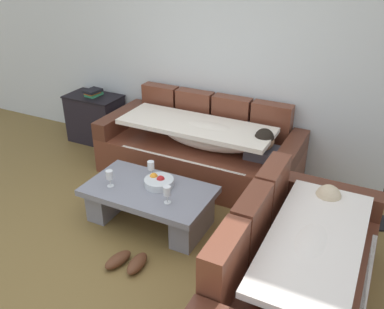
{
  "coord_description": "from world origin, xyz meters",
  "views": [
    {
      "loc": [
        1.77,
        -2.16,
        2.44
      ],
      "look_at": [
        0.13,
        1.09,
        0.55
      ],
      "focal_mm": 38.62,
      "sensor_mm": 36.0,
      "label": 1
    }
  ],
  "objects_px": {
    "coffee_table": "(149,201)",
    "wine_glass_near_left": "(110,176)",
    "book_stack_on_cabinet": "(93,92)",
    "couch_near_window": "(296,272)",
    "fruit_bowl": "(159,182)",
    "wine_glass_far_back": "(151,166)",
    "pair_of_shoes": "(128,262)",
    "side_cabinet": "(96,118)",
    "couch_along_wall": "(202,150)",
    "wine_glass_near_right": "(167,192)"
  },
  "relations": [
    {
      "from": "coffee_table",
      "to": "wine_glass_near_left",
      "type": "xyz_separation_m",
      "value": [
        -0.34,
        -0.13,
        0.26
      ]
    },
    {
      "from": "book_stack_on_cabinet",
      "to": "wine_glass_near_left",
      "type": "bearing_deg",
      "value": -47.33
    },
    {
      "from": "couch_near_window",
      "to": "fruit_bowl",
      "type": "relative_size",
      "value": 6.63
    },
    {
      "from": "coffee_table",
      "to": "fruit_bowl",
      "type": "xyz_separation_m",
      "value": [
        0.06,
        0.09,
        0.18
      ]
    },
    {
      "from": "coffee_table",
      "to": "wine_glass_far_back",
      "type": "distance_m",
      "value": 0.34
    },
    {
      "from": "pair_of_shoes",
      "to": "side_cabinet",
      "type": "bearing_deg",
      "value": 133.6
    },
    {
      "from": "couch_along_wall",
      "to": "book_stack_on_cabinet",
      "type": "xyz_separation_m",
      "value": [
        -1.68,
        0.23,
        0.35
      ]
    },
    {
      "from": "couch_near_window",
      "to": "coffee_table",
      "type": "bearing_deg",
      "value": 74.41
    },
    {
      "from": "couch_near_window",
      "to": "wine_glass_far_back",
      "type": "relative_size",
      "value": 11.18
    },
    {
      "from": "wine_glass_near_right",
      "to": "coffee_table",
      "type": "bearing_deg",
      "value": 155.25
    },
    {
      "from": "couch_near_window",
      "to": "wine_glass_near_right",
      "type": "relative_size",
      "value": 11.18
    },
    {
      "from": "wine_glass_near_right",
      "to": "side_cabinet",
      "type": "relative_size",
      "value": 0.23
    },
    {
      "from": "coffee_table",
      "to": "wine_glass_far_back",
      "type": "relative_size",
      "value": 7.23
    },
    {
      "from": "wine_glass_far_back",
      "to": "wine_glass_near_right",
      "type": "bearing_deg",
      "value": -41.6
    },
    {
      "from": "wine_glass_far_back",
      "to": "book_stack_on_cabinet",
      "type": "relative_size",
      "value": 0.68
    },
    {
      "from": "wine_glass_near_left",
      "to": "fruit_bowl",
      "type": "bearing_deg",
      "value": 28.65
    },
    {
      "from": "couch_near_window",
      "to": "wine_glass_near_left",
      "type": "height_order",
      "value": "couch_near_window"
    },
    {
      "from": "wine_glass_near_right",
      "to": "wine_glass_far_back",
      "type": "distance_m",
      "value": 0.49
    },
    {
      "from": "fruit_bowl",
      "to": "wine_glass_near_right",
      "type": "distance_m",
      "value": 0.32
    },
    {
      "from": "coffee_table",
      "to": "book_stack_on_cabinet",
      "type": "distance_m",
      "value": 2.1
    },
    {
      "from": "couch_near_window",
      "to": "book_stack_on_cabinet",
      "type": "xyz_separation_m",
      "value": [
        -3.13,
        1.68,
        0.35
      ]
    },
    {
      "from": "fruit_bowl",
      "to": "side_cabinet",
      "type": "xyz_separation_m",
      "value": [
        -1.69,
        1.17,
        -0.1
      ]
    },
    {
      "from": "side_cabinet",
      "to": "wine_glass_near_right",
      "type": "bearing_deg",
      "value": -36.07
    },
    {
      "from": "fruit_bowl",
      "to": "wine_glass_near_left",
      "type": "height_order",
      "value": "wine_glass_near_left"
    },
    {
      "from": "wine_glass_near_right",
      "to": "side_cabinet",
      "type": "distance_m",
      "value": 2.37
    },
    {
      "from": "coffee_table",
      "to": "wine_glass_near_right",
      "type": "xyz_separation_m",
      "value": [
        0.27,
        -0.13,
        0.26
      ]
    },
    {
      "from": "side_cabinet",
      "to": "book_stack_on_cabinet",
      "type": "height_order",
      "value": "book_stack_on_cabinet"
    },
    {
      "from": "wine_glass_near_left",
      "to": "book_stack_on_cabinet",
      "type": "height_order",
      "value": "book_stack_on_cabinet"
    },
    {
      "from": "couch_near_window",
      "to": "coffee_table",
      "type": "distance_m",
      "value": 1.56
    },
    {
      "from": "couch_near_window",
      "to": "wine_glass_near_right",
      "type": "bearing_deg",
      "value": 76.59
    },
    {
      "from": "fruit_bowl",
      "to": "wine_glass_near_left",
      "type": "distance_m",
      "value": 0.46
    },
    {
      "from": "fruit_bowl",
      "to": "coffee_table",
      "type": "bearing_deg",
      "value": -121.58
    },
    {
      "from": "couch_near_window",
      "to": "couch_along_wall",
      "type": "bearing_deg",
      "value": 44.78
    },
    {
      "from": "couch_near_window",
      "to": "fruit_bowl",
      "type": "distance_m",
      "value": 1.54
    },
    {
      "from": "wine_glass_near_left",
      "to": "wine_glass_far_back",
      "type": "bearing_deg",
      "value": 52.81
    },
    {
      "from": "fruit_bowl",
      "to": "wine_glass_far_back",
      "type": "distance_m",
      "value": 0.2
    },
    {
      "from": "pair_of_shoes",
      "to": "wine_glass_near_left",
      "type": "bearing_deg",
      "value": 135.69
    },
    {
      "from": "side_cabinet",
      "to": "coffee_table",
      "type": "bearing_deg",
      "value": -37.72
    },
    {
      "from": "couch_near_window",
      "to": "wine_glass_far_back",
      "type": "distance_m",
      "value": 1.72
    },
    {
      "from": "couch_along_wall",
      "to": "book_stack_on_cabinet",
      "type": "height_order",
      "value": "couch_along_wall"
    },
    {
      "from": "wine_glass_far_back",
      "to": "couch_near_window",
      "type": "bearing_deg",
      "value": -21.23
    },
    {
      "from": "couch_near_window",
      "to": "side_cabinet",
      "type": "bearing_deg",
      "value": 61.79
    },
    {
      "from": "side_cabinet",
      "to": "couch_along_wall",
      "type": "bearing_deg",
      "value": -7.65
    },
    {
      "from": "wine_glass_near_left",
      "to": "pair_of_shoes",
      "type": "distance_m",
      "value": 0.83
    },
    {
      "from": "couch_along_wall",
      "to": "couch_near_window",
      "type": "bearing_deg",
      "value": -45.22
    },
    {
      "from": "coffee_table",
      "to": "pair_of_shoes",
      "type": "bearing_deg",
      "value": -75.71
    },
    {
      "from": "coffee_table",
      "to": "pair_of_shoes",
      "type": "xyz_separation_m",
      "value": [
        0.16,
        -0.62,
        -0.19
      ]
    },
    {
      "from": "wine_glass_near_left",
      "to": "side_cabinet",
      "type": "relative_size",
      "value": 0.23
    },
    {
      "from": "couch_near_window",
      "to": "pair_of_shoes",
      "type": "bearing_deg",
      "value": 98.32
    },
    {
      "from": "couch_near_window",
      "to": "pair_of_shoes",
      "type": "xyz_separation_m",
      "value": [
        -1.35,
        -0.2,
        -0.29
      ]
    }
  ]
}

